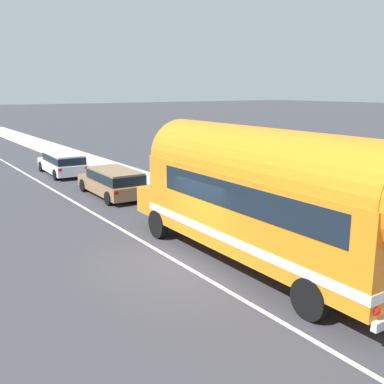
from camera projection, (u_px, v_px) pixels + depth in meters
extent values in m
plane|color=#38383D|center=(183.00, 265.00, 13.75)|extent=(300.00, 300.00, 0.00)
cube|color=silver|center=(57.00, 192.00, 23.47)|extent=(0.14, 80.00, 0.01)
cube|color=silver|center=(122.00, 184.00, 25.46)|extent=(0.12, 80.00, 0.01)
cube|color=#ADA89E|center=(161.00, 186.00, 24.54)|extent=(2.67, 90.00, 0.15)
cube|color=orange|center=(263.00, 211.00, 13.17)|extent=(2.57, 9.09, 2.30)
cylinder|color=orange|center=(265.00, 171.00, 12.91)|extent=(2.52, 8.99, 2.45)
cube|color=orange|center=(171.00, 198.00, 17.54)|extent=(2.27, 1.32, 0.95)
cube|color=white|center=(262.00, 232.00, 13.31)|extent=(2.62, 9.13, 0.24)
cube|color=black|center=(271.00, 192.00, 12.79)|extent=(2.59, 7.29, 0.76)
sphere|color=red|center=(375.00, 311.00, 9.12)|extent=(0.20, 0.20, 0.20)
cube|color=black|center=(179.00, 166.00, 16.76)|extent=(2.14, 0.12, 0.96)
cube|color=silver|center=(162.00, 198.00, 18.13)|extent=(0.90, 0.11, 0.56)
cylinder|color=black|center=(158.00, 224.00, 16.19)|extent=(0.27, 1.00, 1.00)
cylinder|color=black|center=(212.00, 214.00, 17.44)|extent=(0.27, 1.00, 1.00)
cylinder|color=black|center=(310.00, 299.00, 10.42)|extent=(0.27, 1.00, 1.00)
cylinder|color=black|center=(374.00, 276.00, 11.68)|extent=(0.27, 1.00, 1.00)
cube|color=olive|center=(112.00, 185.00, 22.54)|extent=(1.93, 4.83, 0.60)
cube|color=olive|center=(115.00, 175.00, 22.02)|extent=(1.69, 3.37, 0.55)
cube|color=black|center=(115.00, 176.00, 22.03)|extent=(1.75, 3.41, 0.43)
cube|color=red|center=(116.00, 193.00, 20.11)|extent=(0.20, 0.04, 0.14)
cube|color=red|center=(148.00, 189.00, 20.93)|extent=(0.20, 0.04, 0.14)
cylinder|color=black|center=(83.00, 185.00, 23.52)|extent=(0.22, 0.64, 0.64)
cylinder|color=black|center=(115.00, 182.00, 24.43)|extent=(0.22, 0.64, 0.64)
cylinder|color=black|center=(109.00, 198.00, 20.74)|extent=(0.22, 0.64, 0.64)
cylinder|color=black|center=(143.00, 194.00, 21.65)|extent=(0.22, 0.64, 0.64)
cube|color=white|center=(62.00, 166.00, 28.19)|extent=(1.98, 4.81, 0.60)
cube|color=white|center=(64.00, 158.00, 27.67)|extent=(1.73, 3.56, 0.55)
cube|color=black|center=(64.00, 158.00, 27.67)|extent=(1.79, 3.60, 0.43)
cube|color=red|center=(60.00, 170.00, 25.77)|extent=(0.20, 0.05, 0.14)
cube|color=red|center=(87.00, 168.00, 26.56)|extent=(0.20, 0.05, 0.14)
cylinder|color=black|center=(41.00, 167.00, 29.19)|extent=(0.23, 0.65, 0.64)
cylinder|color=black|center=(68.00, 164.00, 30.06)|extent=(0.23, 0.65, 0.64)
cylinder|color=black|center=(56.00, 175.00, 26.40)|extent=(0.23, 0.65, 0.64)
cylinder|color=black|center=(84.00, 172.00, 27.28)|extent=(0.23, 0.65, 0.64)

